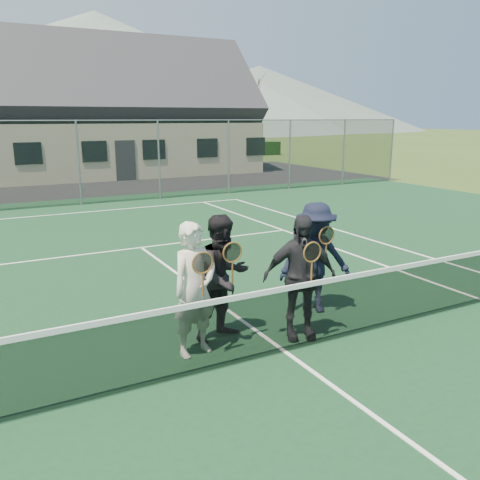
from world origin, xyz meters
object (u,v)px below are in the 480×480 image
Objects in this scene: tennis_net at (286,316)px; player_c at (300,277)px; player_a at (195,289)px; player_b at (224,277)px; clubhouse at (112,101)px; player_d at (315,258)px.

tennis_net is 0.67m from player_c.
player_a is 1.00× the size of player_b.
tennis_net is 6.49× the size of player_a.
tennis_net is 6.49× the size of player_b.
player_c is (-3.56, -23.66, -3.07)m from clubhouse.
player_a is (-1.07, 0.56, 0.38)m from tennis_net.
player_b is 1.75m from player_d.
player_d reaches higher than tennis_net.
tennis_net is 6.49× the size of player_c.
player_a is at bearing -102.21° from clubhouse.
player_b is at bearing -101.02° from clubhouse.
clubhouse is at bearing 81.44° from player_c.
player_c is (0.95, -0.49, 0.00)m from player_b.
player_b is (-0.51, 0.83, 0.38)m from tennis_net.
clubhouse is 8.67× the size of player_a.
player_b is at bearing -173.06° from player_d.
tennis_net is 1.27m from player_a.
player_c is 1.00× the size of player_d.
player_b is (0.56, 0.27, -0.00)m from player_a.
player_a is at bearing -153.87° from player_b.
player_c reaches higher than tennis_net.
clubhouse is 24.18m from player_a.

